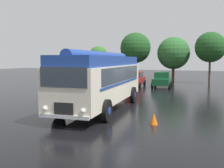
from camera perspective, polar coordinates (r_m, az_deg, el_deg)
ground_plane at (r=15.35m, az=-0.35°, el=-5.98°), size 120.00×120.00×0.00m
vintage_bus at (r=15.89m, az=-2.20°, el=1.31°), size 3.71×10.33×3.49m
car_near_left at (r=29.03m, az=4.91°, el=1.06°), size 2.26×4.34×1.66m
car_mid_left at (r=28.90m, az=10.86°, el=0.97°), size 2.38×4.39×1.66m
box_van at (r=30.38m, az=-0.30°, el=2.25°), size 2.74×5.92×2.50m
tree_far_left at (r=39.80m, az=-3.04°, el=6.19°), size 2.84×2.84×5.03m
tree_left_of_centre at (r=37.15m, az=5.29°, el=8.00°), size 4.24×4.24×6.75m
tree_centre at (r=36.60m, az=13.19°, el=6.63°), size 4.35×4.35×6.05m
tree_right_of_centre at (r=35.25m, az=20.52°, el=7.63°), size 3.81×3.81×6.45m
traffic_cone at (r=12.43m, az=9.09°, el=-7.45°), size 0.36×0.36×0.55m
puddle_patch at (r=13.17m, az=-7.19°, el=-7.91°), size 2.65×2.65×0.01m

